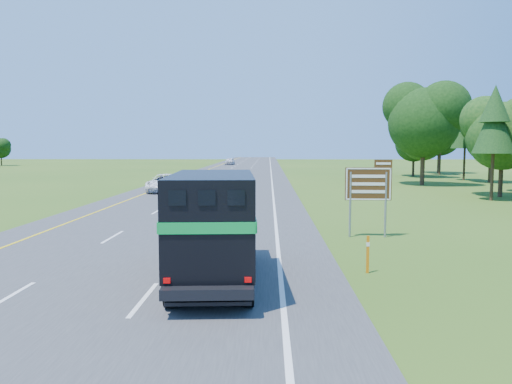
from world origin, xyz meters
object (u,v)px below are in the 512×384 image
at_px(horse_truck, 214,223).
at_px(far_car, 230,161).
at_px(exit_sign, 369,187).
at_px(white_suv, 165,183).

xyz_separation_m(horse_truck, far_car, (-6.98, 95.66, -0.97)).
distance_m(far_car, exit_sign, 89.11).
xyz_separation_m(white_suv, exit_sign, (13.68, -21.69, 1.43)).
xyz_separation_m(horse_truck, exit_sign, (6.12, 7.53, 0.49)).
relative_size(horse_truck, white_suv, 1.31).
distance_m(horse_truck, exit_sign, 9.72).
xyz_separation_m(horse_truck, white_suv, (-7.55, 29.22, -0.94)).
xyz_separation_m(white_suv, far_car, (0.57, 66.44, -0.02)).
relative_size(white_suv, far_car, 1.26).
bearing_deg(white_suv, exit_sign, -57.51).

